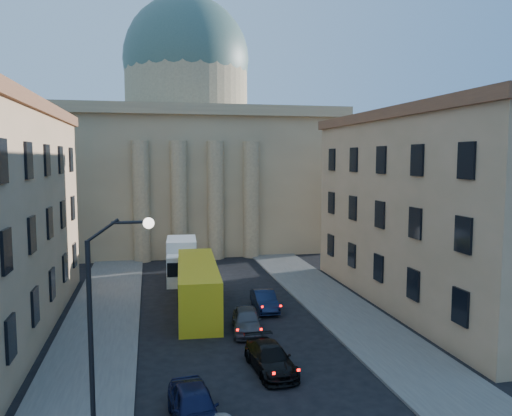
{
  "coord_description": "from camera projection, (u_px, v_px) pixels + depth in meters",
  "views": [
    {
      "loc": [
        -5.15,
        -11.73,
        11.12
      ],
      "look_at": [
        1.53,
        19.36,
        7.95
      ],
      "focal_mm": 35.0,
      "sensor_mm": 36.0,
      "label": 1
    }
  ],
  "objects": [
    {
      "name": "box_truck",
      "position": [
        182.0,
        261.0,
        45.76
      ],
      "size": [
        3.05,
        6.84,
        3.67
      ],
      "rotation": [
        0.0,
        0.0,
        -0.07
      ],
      "color": "white",
      "rests_on": "ground"
    },
    {
      "name": "car_right_distant",
      "position": [
        264.0,
        300.0,
        36.64
      ],
      "size": [
        1.62,
        4.33,
        1.41
      ],
      "primitive_type": "imported",
      "rotation": [
        0.0,
        0.0,
        -0.03
      ],
      "color": "black",
      "rests_on": "ground"
    },
    {
      "name": "car_left_near",
      "position": [
        194.0,
        406.0,
        20.82
      ],
      "size": [
        2.29,
        4.79,
        1.58
      ],
      "primitive_type": "imported",
      "rotation": [
        0.0,
        0.0,
        0.09
      ],
      "color": "black",
      "rests_on": "ground"
    },
    {
      "name": "sidewalk_right",
      "position": [
        364.0,
        326.0,
        32.87
      ],
      "size": [
        5.0,
        60.0,
        0.15
      ],
      "primitive_type": "cube",
      "color": "#52504B",
      "rests_on": "ground"
    },
    {
      "name": "sidewalk_left",
      "position": [
        94.0,
        347.0,
        29.32
      ],
      "size": [
        5.0,
        60.0,
        0.15
      ],
      "primitive_type": "cube",
      "color": "#52504B",
      "rests_on": "ground"
    },
    {
      "name": "car_right_mid",
      "position": [
        270.0,
        358.0,
        26.1
      ],
      "size": [
        2.3,
        4.85,
        1.37
      ],
      "primitive_type": "imported",
      "rotation": [
        0.0,
        0.0,
        0.08
      ],
      "color": "black",
      "rests_on": "ground"
    },
    {
      "name": "building_right",
      "position": [
        448.0,
        207.0,
        37.8
      ],
      "size": [
        11.6,
        26.6,
        14.7
      ],
      "color": "tan",
      "rests_on": "ground"
    },
    {
      "name": "car_right_far",
      "position": [
        247.0,
        320.0,
        32.0
      ],
      "size": [
        2.38,
        4.67,
        1.52
      ],
      "primitive_type": "imported",
      "rotation": [
        0.0,
        0.0,
        -0.13
      ],
      "color": "#434347",
      "rests_on": "ground"
    },
    {
      "name": "street_lamp",
      "position": [
        104.0,
        309.0,
        19.39
      ],
      "size": [
        2.62,
        0.44,
        8.83
      ],
      "color": "black",
      "rests_on": "ground"
    },
    {
      "name": "church",
      "position": [
        188.0,
        153.0,
        66.37
      ],
      "size": [
        68.02,
        28.76,
        36.6
      ],
      "color": "#8A7455",
      "rests_on": "ground"
    },
    {
      "name": "city_bus",
      "position": [
        198.0,
        285.0,
        36.66
      ],
      "size": [
        3.53,
        12.34,
        3.44
      ],
      "rotation": [
        0.0,
        0.0,
        -0.06
      ],
      "color": "yellow",
      "rests_on": "ground"
    }
  ]
}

